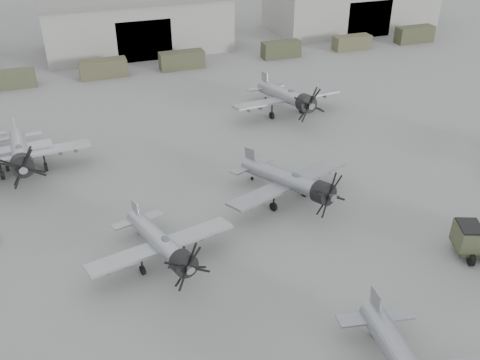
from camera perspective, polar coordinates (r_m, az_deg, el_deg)
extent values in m
plane|color=#62625F|center=(36.94, 6.67, -13.52)|extent=(220.00, 220.00, 0.00)
cube|color=gray|center=(88.98, -11.03, 16.13)|extent=(28.00, 14.00, 8.00)
cube|color=black|center=(82.75, -10.14, 14.40)|extent=(8.12, 0.40, 6.00)
cube|color=gray|center=(101.59, 11.63, 17.86)|extent=(28.00, 14.00, 8.00)
cube|color=black|center=(96.18, 13.63, 16.32)|extent=(8.12, 0.40, 6.00)
cube|color=#3D422B|center=(77.63, -23.32, 9.83)|extent=(6.35, 2.20, 2.24)
cube|color=#44422C|center=(77.55, -14.38, 11.45)|extent=(6.44, 2.20, 2.47)
cube|color=#3B3E28|center=(79.16, -6.23, 12.60)|extent=(6.41, 2.20, 2.46)
cube|color=#373B27|center=(83.85, 4.40, 13.72)|extent=(5.88, 2.20, 2.42)
cube|color=#4A4830|center=(89.31, 11.84, 14.16)|extent=(6.02, 2.20, 2.18)
cube|color=#3A3B27|center=(95.61, 18.12, 14.54)|extent=(6.42, 2.20, 2.61)
cube|color=gray|center=(34.56, 14.27, -12.72)|extent=(0.42, 1.70, 2.05)
cylinder|color=black|center=(35.93, 13.98, -15.68)|extent=(0.18, 0.34, 0.33)
cylinder|color=#94979C|center=(39.75, -8.72, -6.27)|extent=(3.41, 9.50, 2.78)
cylinder|color=black|center=(36.31, -6.02, -8.84)|extent=(1.96, 1.75, 1.85)
cube|color=#94979C|center=(39.49, -8.37, -6.93)|extent=(11.28, 4.39, 0.50)
cube|color=#94979C|center=(42.89, -11.07, -3.22)|extent=(0.43, 1.47, 1.78)
ellipsoid|color=#3F4C54|center=(38.21, -7.92, -6.41)|extent=(0.76, 1.16, 0.50)
cylinder|color=black|center=(39.78, -10.34, -9.44)|extent=(0.40, 0.75, 0.71)
cylinder|color=black|center=(40.76, -5.95, -7.90)|extent=(0.40, 0.75, 0.71)
cylinder|color=black|center=(43.80, -10.68, -5.52)|extent=(0.17, 0.30, 0.28)
cylinder|color=gray|center=(46.41, 4.72, 0.20)|extent=(4.80, 10.21, 3.04)
cylinder|color=black|center=(43.35, 8.87, -1.38)|extent=(2.25, 2.06, 2.02)
cube|color=gray|center=(46.18, 5.20, -0.35)|extent=(12.18, 6.06, 0.55)
cube|color=gray|center=(49.30, 1.12, 2.46)|extent=(0.65, 1.57, 1.94)
ellipsoid|color=#3F4C54|center=(45.02, 6.11, 0.37)|extent=(0.94, 1.29, 0.54)
cylinder|color=black|center=(45.81, 3.59, -2.87)|extent=(0.52, 0.82, 0.78)
cylinder|color=black|center=(48.01, 6.88, -1.32)|extent=(0.52, 0.82, 0.78)
cylinder|color=black|center=(50.16, 1.30, 0.17)|extent=(0.21, 0.33, 0.31)
cylinder|color=#A0A3A9|center=(54.79, -22.45, 3.01)|extent=(2.45, 11.03, 3.22)
cylinder|color=black|center=(50.10, -22.19, 1.46)|extent=(2.09, 1.79, 2.15)
cube|color=#A0A3A9|center=(54.35, -22.35, 2.49)|extent=(13.04, 3.34, 0.58)
cube|color=#A0A3A9|center=(59.15, -22.85, 5.12)|extent=(0.27, 1.72, 2.06)
ellipsoid|color=#3F4C54|center=(52.90, -22.51, 3.15)|extent=(0.72, 1.28, 0.58)
cylinder|color=black|center=(54.96, -23.99, 0.46)|extent=(0.36, 0.85, 0.83)
cylinder|color=black|center=(54.91, -20.00, 1.31)|extent=(0.36, 0.85, 0.83)
cylinder|color=black|center=(59.80, -22.39, 3.04)|extent=(0.15, 0.34, 0.33)
cylinder|color=gray|center=(63.42, 4.72, 9.05)|extent=(2.60, 11.22, 3.28)
cylinder|color=black|center=(59.21, 7.07, 8.11)|extent=(2.14, 1.84, 2.18)
cube|color=gray|center=(63.02, 4.99, 8.63)|extent=(13.27, 3.53, 0.59)
cube|color=gray|center=(67.41, 2.68, 10.61)|extent=(0.29, 1.75, 2.09)
ellipsoid|color=#3F4C54|center=(61.73, 5.51, 9.33)|extent=(0.74, 1.31, 0.59)
cylinder|color=black|center=(62.61, 3.40, 6.87)|extent=(0.37, 0.86, 0.84)
cylinder|color=black|center=(64.44, 6.57, 7.44)|extent=(0.37, 0.86, 0.84)
cylinder|color=black|center=(67.99, 2.75, 8.69)|extent=(0.16, 0.35, 0.34)
cylinder|color=black|center=(56.29, -23.56, 1.28)|extent=(0.36, 0.85, 0.83)
cube|color=#3A3F29|center=(43.52, 23.11, -5.60)|extent=(2.47, 2.90, 1.81)
cube|color=black|center=(43.00, 23.37, -4.56)|extent=(2.26, 2.56, 0.16)
cylinder|color=black|center=(43.32, 23.43, -7.79)|extent=(0.64, 1.01, 0.96)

